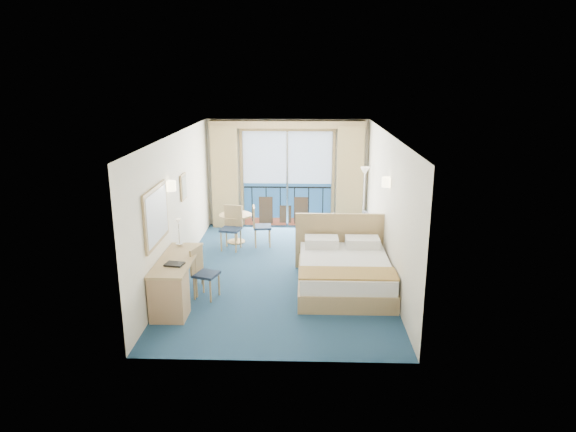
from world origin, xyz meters
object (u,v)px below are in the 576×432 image
object	(u,v)px
desk	(171,289)
table_chair_a	(259,224)
nightstand	(367,246)
floor_lamp	(364,184)
desk_chair	(202,270)
round_table	(236,221)
bed	(344,271)
table_chair_b	(232,225)
armchair	(355,231)

from	to	relation	value
desk	table_chair_a	size ratio (longest dim) A/B	1.83
nightstand	floor_lamp	bearing A→B (deg)	87.55
desk_chair	table_chair_a	xyz separation A→B (m)	(0.74, 2.79, 0.01)
floor_lamp	round_table	distance (m)	3.10
bed	desk_chair	size ratio (longest dim) A/B	2.38
desk_chair	round_table	world-z (taller)	desk_chair
desk	round_table	world-z (taller)	desk
bed	floor_lamp	bearing A→B (deg)	77.50
nightstand	desk	size ratio (longest dim) A/B	0.34
bed	floor_lamp	xyz separation A→B (m)	(0.67, 3.00, 0.97)
round_table	floor_lamp	bearing A→B (deg)	8.84
desk	desk_chair	distance (m)	0.78
bed	table_chair_b	xyz separation A→B (m)	(-2.32, 2.11, 0.23)
nightstand	armchair	size ratio (longest dim) A/B	0.69
floor_lamp	table_chair_a	bearing A→B (deg)	-164.06
nightstand	desk_chair	distance (m)	3.69
bed	armchair	world-z (taller)	bed
desk	table_chair_a	distance (m)	3.65
floor_lamp	round_table	xyz separation A→B (m)	(-2.96, -0.46, -0.78)
desk	bed	bearing A→B (deg)	22.12
nightstand	floor_lamp	distance (m)	1.78
round_table	table_chair_b	distance (m)	0.43
floor_lamp	table_chair_a	distance (m)	2.62
nightstand	round_table	world-z (taller)	round_table
round_table	nightstand	bearing A→B (deg)	-19.17
desk_chair	table_chair_b	size ratio (longest dim) A/B	0.93
table_chair_a	table_chair_b	xyz separation A→B (m)	(-0.58, -0.20, 0.03)
armchair	floor_lamp	size ratio (longest dim) A/B	0.49
table_chair_a	armchair	bearing A→B (deg)	-97.83
table_chair_a	desk_chair	bearing A→B (deg)	158.29
nightstand	armchair	distance (m)	0.77
nightstand	bed	bearing A→B (deg)	-111.46
table_chair_b	nightstand	bearing A→B (deg)	0.47
armchair	floor_lamp	world-z (taller)	floor_lamp
desk	round_table	bearing A→B (deg)	81.39
armchair	desk_chair	bearing A→B (deg)	24.90
table_chair_a	table_chair_b	bearing A→B (deg)	102.50
floor_lamp	round_table	world-z (taller)	floor_lamp
table_chair_b	round_table	bearing A→B (deg)	98.08
nightstand	armchair	bearing A→B (deg)	104.35
round_table	table_chair_b	xyz separation A→B (m)	(-0.03, -0.43, 0.04)
armchair	desk	size ratio (longest dim) A/B	0.49
armchair	desk_chair	world-z (taller)	desk_chair
bed	floor_lamp	world-z (taller)	floor_lamp
nightstand	desk_chair	bearing A→B (deg)	-146.89
floor_lamp	desk_chair	size ratio (longest dim) A/B	1.89
nightstand	desk	world-z (taller)	desk
round_table	desk	bearing A→B (deg)	-98.61
desk_chair	nightstand	bearing A→B (deg)	-38.57
bed	nightstand	world-z (taller)	bed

